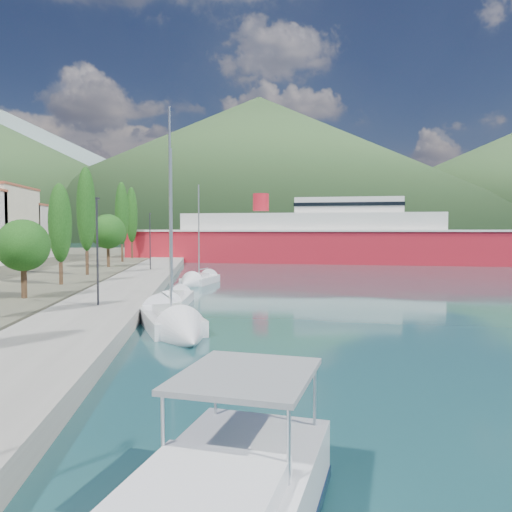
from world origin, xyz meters
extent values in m
plane|color=#1A4347|center=(0.00, 120.00, 0.00)|extent=(1400.00, 1400.00, 0.00)
cube|color=gray|center=(-9.00, 26.00, 0.40)|extent=(5.00, 88.00, 0.80)
cone|color=gray|center=(-250.00, 620.00, 75.00)|extent=(640.00, 640.00, 150.00)
cone|color=gray|center=(80.00, 680.00, 90.00)|extent=(760.00, 760.00, 180.00)
cone|color=#33522A|center=(40.00, 400.00, 57.50)|extent=(480.00, 480.00, 115.00)
cube|color=silver|center=(-32.00, 66.00, 4.70)|extent=(9.00, 10.00, 8.00)
cube|color=#9E5138|center=(-32.00, 66.00, 8.85)|extent=(9.20, 10.20, 0.30)
cylinder|color=#47301E|center=(-14.45, 17.60, 1.73)|extent=(0.36, 0.36, 2.05)
sphere|color=#1C4D15|center=(-14.45, 17.60, 4.07)|extent=(3.29, 3.29, 3.29)
cylinder|color=#47301E|center=(-14.45, 25.61, 1.58)|extent=(0.30, 0.30, 1.77)
ellipsoid|color=#1C4D15|center=(-14.45, 25.61, 5.60)|extent=(1.80, 1.80, 6.26)
cylinder|color=#47301E|center=(-14.45, 34.25, 1.84)|extent=(0.30, 0.30, 2.29)
ellipsoid|color=#1C4D15|center=(-14.45, 34.25, 7.05)|extent=(1.80, 1.80, 8.11)
cylinder|color=#47301E|center=(-14.45, 44.59, 1.97)|extent=(0.36, 0.36, 2.53)
sphere|color=#1C4D15|center=(-14.45, 44.59, 4.85)|extent=(4.05, 4.05, 4.05)
cylinder|color=#47301E|center=(-14.45, 54.16, 1.89)|extent=(0.30, 0.30, 2.39)
ellipsoid|color=#1C4D15|center=(-14.45, 54.16, 7.32)|extent=(1.80, 1.80, 8.46)
cylinder|color=#47301E|center=(-14.45, 63.00, 1.90)|extent=(0.30, 0.30, 2.39)
ellipsoid|color=#1C4D15|center=(-14.45, 63.00, 7.34)|extent=(1.80, 1.80, 8.49)
cylinder|color=#2D2D33|center=(-9.00, 13.51, 3.80)|extent=(0.12, 0.12, 6.00)
cube|color=#2D2D33|center=(-9.00, 13.76, 6.80)|extent=(0.15, 0.50, 0.12)
cylinder|color=#2D2D33|center=(-9.00, 39.23, 3.80)|extent=(0.12, 0.12, 6.00)
cube|color=#2D2D33|center=(-9.00, 39.48, 6.80)|extent=(0.15, 0.50, 0.12)
cube|color=gray|center=(-2.17, -6.59, 2.50)|extent=(3.07, 3.30, 0.10)
cube|color=silver|center=(-4.81, 10.69, 0.27)|extent=(4.03, 6.61, 0.99)
cube|color=silver|center=(-4.70, 10.29, 0.93)|extent=(2.10, 2.78, 0.38)
cylinder|color=silver|center=(-4.70, 10.29, 5.98)|extent=(0.12, 0.12, 10.43)
cone|color=silver|center=(-3.79, 6.87, 0.27)|extent=(3.18, 3.43, 2.52)
cube|color=silver|center=(-5.15, 18.49, 0.22)|extent=(2.61, 5.83, 0.80)
cube|color=silver|center=(-5.19, 18.11, 0.75)|extent=(1.45, 2.37, 0.31)
cylinder|color=silver|center=(-5.19, 18.11, 5.50)|extent=(0.12, 0.12, 9.75)
cone|color=silver|center=(-5.52, 14.89, 0.22)|extent=(2.30, 2.83, 2.04)
cube|color=silver|center=(-3.53, 31.73, 0.24)|extent=(3.78, 5.44, 0.86)
cube|color=silver|center=(-3.65, 31.42, 0.81)|extent=(1.92, 2.33, 0.33)
cylinder|color=silver|center=(-3.65, 31.42, 4.94)|extent=(0.12, 0.12, 8.55)
cone|color=silver|center=(-4.64, 28.74, 0.24)|extent=(2.86, 2.94, 2.19)
cube|color=red|center=(13.21, 62.13, 2.16)|extent=(58.08, 27.53, 5.51)
cube|color=silver|center=(13.21, 62.13, 4.92)|extent=(58.56, 27.98, 0.30)
cube|color=silver|center=(13.21, 62.13, 6.10)|extent=(40.54, 20.58, 2.95)
cube|color=silver|center=(18.87, 60.45, 8.76)|extent=(17.40, 11.56, 2.36)
cylinder|color=red|center=(5.66, 64.36, 9.45)|extent=(2.56, 2.56, 2.76)
camera|label=1|loc=(-2.82, -15.15, 5.03)|focal=35.00mm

